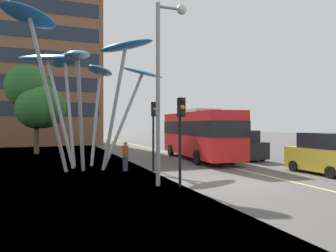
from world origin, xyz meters
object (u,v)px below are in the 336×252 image
object	(u,v)px
car_parked_near	(324,155)
car_parked_far	(205,143)
street_lamp	(164,70)
pedestrian	(125,156)
leaf_sculpture	(85,66)
traffic_light_kerb_near	(181,123)
traffic_light_kerb_far	(154,121)
red_bus	(199,132)
car_parked_mid	(242,146)

from	to	relation	value
car_parked_near	car_parked_far	world-z (taller)	car_parked_near
street_lamp	pedestrian	bearing A→B (deg)	96.81
leaf_sculpture	street_lamp	world-z (taller)	leaf_sculpture
street_lamp	traffic_light_kerb_near	bearing A→B (deg)	-51.52
traffic_light_kerb_far	red_bus	bearing A→B (deg)	41.36
red_bus	leaf_sculpture	distance (m)	9.54
red_bus	leaf_sculpture	bearing A→B (deg)	-167.55
traffic_light_kerb_far	street_lamp	distance (m)	4.80
car_parked_near	street_lamp	distance (m)	9.77
red_bus	pedestrian	xyz separation A→B (m)	(-6.40, -3.69, -1.19)
traffic_light_kerb_near	leaf_sculpture	bearing A→B (deg)	113.11
car_parked_near	traffic_light_kerb_far	bearing A→B (deg)	152.77
car_parked_far	pedestrian	world-z (taller)	car_parked_far
leaf_sculpture	street_lamp	size ratio (longest dim) A/B	1.26
traffic_light_kerb_near	car_parked_mid	size ratio (longest dim) A/B	0.87
red_bus	pedestrian	size ratio (longest dim) A/B	6.34
street_lamp	car_parked_near	bearing A→B (deg)	0.27
street_lamp	pedestrian	size ratio (longest dim) A/B	4.73
traffic_light_kerb_far	car_parked_far	world-z (taller)	traffic_light_kerb_far
car_parked_near	car_parked_far	xyz separation A→B (m)	(-0.28, 13.13, -0.08)
traffic_light_kerb_near	car_parked_far	xyz separation A→B (m)	(8.16, 13.80, -1.77)
leaf_sculpture	car_parked_far	world-z (taller)	leaf_sculpture
car_parked_mid	car_parked_far	size ratio (longest dim) A/B	1.09
traffic_light_kerb_near	car_parked_far	size ratio (longest dim) A/B	0.94
traffic_light_kerb_near	traffic_light_kerb_far	size ratio (longest dim) A/B	0.96
traffic_light_kerb_far	car_parked_mid	xyz separation A→B (m)	(7.94, 3.32, -1.78)
car_parked_mid	street_lamp	distance (m)	12.25
car_parked_far	leaf_sculpture	bearing A→B (deg)	-150.03
red_bus	car_parked_near	distance (m)	9.10
car_parked_far	traffic_light_kerb_far	bearing A→B (deg)	-130.86
traffic_light_kerb_near	car_parked_mid	distance (m)	11.77
leaf_sculpture	car_parked_mid	bearing A→B (deg)	4.21
leaf_sculpture	car_parked_far	xyz separation A→B (m)	(11.28, 6.50, -5.13)
traffic_light_kerb_far	pedestrian	bearing A→B (deg)	155.99
car_parked_near	car_parked_mid	distance (m)	7.47
traffic_light_kerb_far	pedestrian	distance (m)	2.53
car_parked_far	car_parked_near	bearing A→B (deg)	-88.79
traffic_light_kerb_far	car_parked_near	world-z (taller)	traffic_light_kerb_far
leaf_sculpture	traffic_light_kerb_far	bearing A→B (deg)	-35.29
traffic_light_kerb_far	traffic_light_kerb_near	bearing A→B (deg)	-94.65
traffic_light_kerb_far	street_lamp	size ratio (longest dim) A/B	0.49
leaf_sculpture	pedestrian	distance (m)	5.90
red_bus	traffic_light_kerb_near	distance (m)	10.61
red_bus	traffic_light_kerb_near	world-z (taller)	traffic_light_kerb_near
red_bus	pedestrian	world-z (taller)	red_bus
leaf_sculpture	car_parked_far	size ratio (longest dim) A/B	2.51
car_parked_mid	leaf_sculpture	bearing A→B (deg)	-175.79
red_bus	car_parked_near	bearing A→B (deg)	-69.84
car_parked_near	car_parked_mid	size ratio (longest dim) A/B	0.94
pedestrian	car_parked_near	bearing A→B (deg)	-26.74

